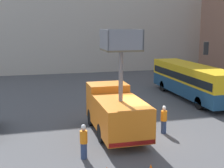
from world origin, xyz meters
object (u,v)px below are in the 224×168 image
(city_bus, at_px, (191,79))
(road_worker_near_truck, at_px, (84,142))
(road_worker_directing, at_px, (164,120))
(utility_truck, at_px, (116,109))

(city_bus, relative_size, road_worker_near_truck, 6.34)
(city_bus, relative_size, road_worker_directing, 6.47)
(utility_truck, height_order, road_worker_near_truck, utility_truck)
(utility_truck, height_order, road_worker_directing, utility_truck)
(city_bus, bearing_deg, road_worker_directing, 123.05)
(city_bus, distance_m, road_worker_directing, 9.87)
(utility_truck, relative_size, city_bus, 0.56)
(city_bus, xyz_separation_m, road_worker_near_truck, (-11.35, -10.16, -0.90))
(city_bus, distance_m, road_worker_near_truck, 15.26)
(utility_truck, relative_size, road_worker_near_truck, 3.56)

